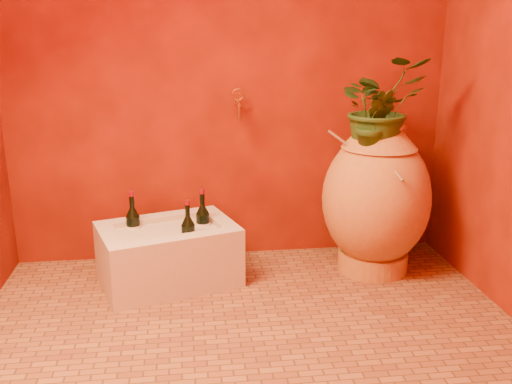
{
  "coord_description": "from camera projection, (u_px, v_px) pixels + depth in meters",
  "views": [
    {
      "loc": [
        -0.27,
        -2.24,
        1.33
      ],
      "look_at": [
        0.07,
        0.35,
        0.57
      ],
      "focal_mm": 40.0,
      "sensor_mm": 36.0,
      "label": 1
    }
  ],
  "objects": [
    {
      "name": "wine_bottle_b",
      "position": [
        133.0,
        228.0,
        3.06
      ],
      "size": [
        0.08,
        0.08,
        0.31
      ],
      "color": "black",
      "rests_on": "stone_basin"
    },
    {
      "name": "wine_bottle_c",
      "position": [
        203.0,
        225.0,
        3.1
      ],
      "size": [
        0.08,
        0.08,
        0.31
      ],
      "color": "black",
      "rests_on": "stone_basin"
    },
    {
      "name": "plant_side",
      "position": [
        375.0,
        124.0,
        2.93
      ],
      "size": [
        0.24,
        0.22,
        0.36
      ],
      "primitive_type": "imported",
      "rotation": [
        0.0,
        0.0,
        -0.32
      ],
      "color": "#234719",
      "rests_on": "amphora"
    },
    {
      "name": "floor",
      "position": [
        251.0,
        337.0,
        2.54
      ],
      "size": [
        2.5,
        2.5,
        0.0
      ],
      "primitive_type": "plane",
      "color": "brown",
      "rests_on": "ground"
    },
    {
      "name": "stone_basin",
      "position": [
        168.0,
        255.0,
        3.05
      ],
      "size": [
        0.8,
        0.67,
        0.32
      ],
      "rotation": [
        0.0,
        0.0,
        0.3
      ],
      "color": "beige",
      "rests_on": "floor"
    },
    {
      "name": "wine_bottle_a",
      "position": [
        188.0,
        236.0,
        2.94
      ],
      "size": [
        0.07,
        0.07,
        0.3
      ],
      "color": "black",
      "rests_on": "stone_basin"
    },
    {
      "name": "wall_tap",
      "position": [
        238.0,
        103.0,
        3.16
      ],
      "size": [
        0.07,
        0.15,
        0.17
      ],
      "color": "#A36425",
      "rests_on": "wall_back"
    },
    {
      "name": "amphora",
      "position": [
        376.0,
        198.0,
        3.14
      ],
      "size": [
        0.68,
        0.68,
        0.85
      ],
      "rotation": [
        0.0,
        0.0,
        -0.16
      ],
      "color": "#B77933",
      "rests_on": "floor"
    },
    {
      "name": "plant_main",
      "position": [
        380.0,
        106.0,
        3.0
      ],
      "size": [
        0.54,
        0.49,
        0.52
      ],
      "primitive_type": "imported",
      "rotation": [
        0.0,
        0.0,
        0.21
      ],
      "color": "#234719",
      "rests_on": "amphora"
    },
    {
      "name": "wall_back",
      "position": [
        229.0,
        42.0,
        3.14
      ],
      "size": [
        2.5,
        0.02,
        2.5
      ],
      "primitive_type": "cube",
      "color": "#530F04",
      "rests_on": "ground"
    }
  ]
}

